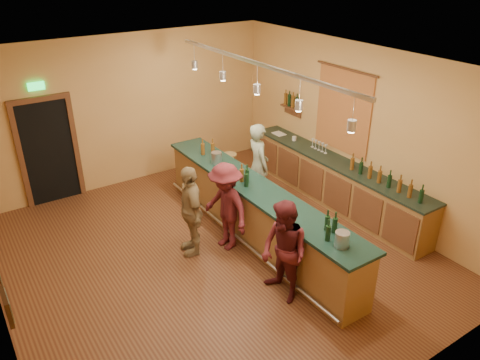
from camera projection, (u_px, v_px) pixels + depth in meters
floor at (213, 254)px, 8.01m from camera, size 7.00×7.00×0.00m
ceiling at (207, 67)px, 6.58m from camera, size 6.50×7.00×0.02m
wall_back at (127, 111)px, 9.90m from camera, size 6.50×0.02×3.20m
wall_front at (387, 293)px, 4.68m from camera, size 6.50×0.02×3.20m
wall_right at (358, 129)px, 8.91m from camera, size 0.02×7.00×3.20m
doorway at (48, 149)px, 9.25m from camera, size 1.15×0.09×2.48m
tapestry at (343, 111)px, 9.08m from camera, size 0.03×1.40×1.60m
bottle_shelf at (291, 102)px, 10.25m from camera, size 0.17×0.55×0.54m
back_counter at (335, 182)px, 9.40m from camera, size 0.60×4.55×1.27m
tasting_bar at (255, 209)px, 8.17m from camera, size 0.73×5.10×1.38m
pendant_track at (257, 74)px, 7.11m from camera, size 0.11×4.60×0.50m
bartender at (258, 165)px, 9.20m from camera, size 0.51×0.69×1.72m
customer_a at (284, 252)px, 6.69m from camera, size 0.61×0.77×1.58m
customer_b at (191, 210)px, 7.75m from camera, size 0.60×1.00×1.60m
customer_c at (226, 207)px, 7.88m from camera, size 0.69×1.08×1.58m
bar_stool at (229, 160)px, 10.28m from camera, size 0.32×0.32×0.66m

